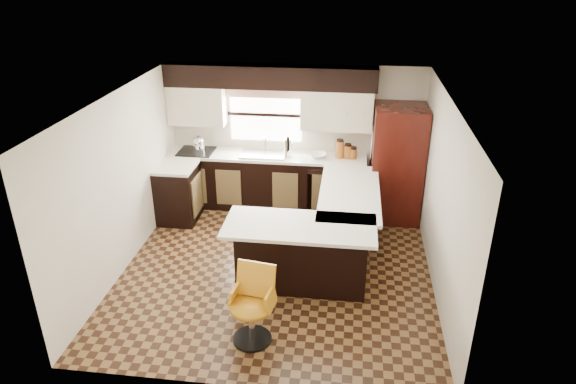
# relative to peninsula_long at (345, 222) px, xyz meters

# --- Properties ---
(floor) EXTENTS (4.40, 4.40, 0.00)m
(floor) POSITION_rel_peninsula_long_xyz_m (-0.90, -0.62, -0.45)
(floor) COLOR #49301A
(floor) RESTS_ON ground
(ceiling) EXTENTS (4.40, 4.40, 0.00)m
(ceiling) POSITION_rel_peninsula_long_xyz_m (-0.90, -0.62, 1.95)
(ceiling) COLOR silver
(ceiling) RESTS_ON wall_back
(wall_back) EXTENTS (4.40, 0.00, 4.40)m
(wall_back) POSITION_rel_peninsula_long_xyz_m (-0.90, 1.58, 0.75)
(wall_back) COLOR beige
(wall_back) RESTS_ON floor
(wall_front) EXTENTS (4.40, 0.00, 4.40)m
(wall_front) POSITION_rel_peninsula_long_xyz_m (-0.90, -2.83, 0.75)
(wall_front) COLOR beige
(wall_front) RESTS_ON floor
(wall_left) EXTENTS (0.00, 4.40, 4.40)m
(wall_left) POSITION_rel_peninsula_long_xyz_m (-3.00, -0.62, 0.75)
(wall_left) COLOR beige
(wall_left) RESTS_ON floor
(wall_right) EXTENTS (0.00, 4.40, 4.40)m
(wall_right) POSITION_rel_peninsula_long_xyz_m (1.20, -0.62, 0.75)
(wall_right) COLOR beige
(wall_right) RESTS_ON floor
(base_cab_back) EXTENTS (3.30, 0.60, 0.90)m
(base_cab_back) POSITION_rel_peninsula_long_xyz_m (-1.35, 1.28, 0.00)
(base_cab_back) COLOR black
(base_cab_back) RESTS_ON floor
(base_cab_left) EXTENTS (0.60, 0.70, 0.90)m
(base_cab_left) POSITION_rel_peninsula_long_xyz_m (-2.70, 0.62, 0.00)
(base_cab_left) COLOR black
(base_cab_left) RESTS_ON floor
(counter_back) EXTENTS (3.30, 0.60, 0.04)m
(counter_back) POSITION_rel_peninsula_long_xyz_m (-1.35, 1.28, 0.47)
(counter_back) COLOR silver
(counter_back) RESTS_ON base_cab_back
(counter_left) EXTENTS (0.60, 0.70, 0.04)m
(counter_left) POSITION_rel_peninsula_long_xyz_m (-2.70, 0.62, 0.47)
(counter_left) COLOR silver
(counter_left) RESTS_ON base_cab_left
(soffit) EXTENTS (3.40, 0.35, 0.36)m
(soffit) POSITION_rel_peninsula_long_xyz_m (-1.30, 1.40, 1.77)
(soffit) COLOR black
(soffit) RESTS_ON wall_back
(upper_cab_left) EXTENTS (0.94, 0.35, 0.64)m
(upper_cab_left) POSITION_rel_peninsula_long_xyz_m (-2.52, 1.40, 1.27)
(upper_cab_left) COLOR beige
(upper_cab_left) RESTS_ON wall_back
(upper_cab_right) EXTENTS (1.14, 0.35, 0.64)m
(upper_cab_right) POSITION_rel_peninsula_long_xyz_m (-0.22, 1.40, 1.27)
(upper_cab_right) COLOR beige
(upper_cab_right) RESTS_ON wall_back
(window_pane) EXTENTS (1.20, 0.02, 0.90)m
(window_pane) POSITION_rel_peninsula_long_xyz_m (-1.40, 1.56, 1.10)
(window_pane) COLOR white
(window_pane) RESTS_ON wall_back
(valance) EXTENTS (1.30, 0.06, 0.18)m
(valance) POSITION_rel_peninsula_long_xyz_m (-1.40, 1.52, 1.49)
(valance) COLOR #D19B93
(valance) RESTS_ON wall_back
(sink) EXTENTS (0.75, 0.45, 0.03)m
(sink) POSITION_rel_peninsula_long_xyz_m (-1.40, 1.25, 0.51)
(sink) COLOR #B2B2B7
(sink) RESTS_ON counter_back
(dishwasher) EXTENTS (0.58, 0.03, 0.78)m
(dishwasher) POSITION_rel_peninsula_long_xyz_m (-0.35, 0.99, -0.02)
(dishwasher) COLOR black
(dishwasher) RESTS_ON floor
(cooktop) EXTENTS (0.58, 0.50, 0.02)m
(cooktop) POSITION_rel_peninsula_long_xyz_m (-2.55, 1.25, 0.51)
(cooktop) COLOR black
(cooktop) RESTS_ON counter_back
(peninsula_long) EXTENTS (0.60, 1.95, 0.90)m
(peninsula_long) POSITION_rel_peninsula_long_xyz_m (0.00, 0.00, 0.00)
(peninsula_long) COLOR black
(peninsula_long) RESTS_ON floor
(peninsula_return) EXTENTS (1.65, 0.60, 0.90)m
(peninsula_return) POSITION_rel_peninsula_long_xyz_m (-0.53, -0.97, 0.00)
(peninsula_return) COLOR black
(peninsula_return) RESTS_ON floor
(counter_pen_long) EXTENTS (0.84, 1.95, 0.04)m
(counter_pen_long) POSITION_rel_peninsula_long_xyz_m (0.05, 0.00, 0.47)
(counter_pen_long) COLOR silver
(counter_pen_long) RESTS_ON peninsula_long
(counter_pen_return) EXTENTS (1.89, 0.84, 0.04)m
(counter_pen_return) POSITION_rel_peninsula_long_xyz_m (-0.55, -1.06, 0.47)
(counter_pen_return) COLOR silver
(counter_pen_return) RESTS_ON peninsula_return
(refrigerator) EXTENTS (0.80, 0.77, 1.88)m
(refrigerator) POSITION_rel_peninsula_long_xyz_m (0.78, 1.15, 0.49)
(refrigerator) COLOR #350D08
(refrigerator) RESTS_ON floor
(bar_chair) EXTENTS (0.55, 0.55, 0.91)m
(bar_chair) POSITION_rel_peninsula_long_xyz_m (-0.97, -2.12, 0.00)
(bar_chair) COLOR orange
(bar_chair) RESTS_ON floor
(kettle) EXTENTS (0.20, 0.20, 0.27)m
(kettle) POSITION_rel_peninsula_long_xyz_m (-2.50, 1.26, 0.65)
(kettle) COLOR silver
(kettle) RESTS_ON cooktop
(percolator) EXTENTS (0.14, 0.14, 0.29)m
(percolator) POSITION_rel_peninsula_long_xyz_m (-0.99, 1.28, 0.64)
(percolator) COLOR silver
(percolator) RESTS_ON counter_back
(mixing_bowl) EXTENTS (0.30, 0.30, 0.07)m
(mixing_bowl) POSITION_rel_peninsula_long_xyz_m (-0.50, 1.28, 0.53)
(mixing_bowl) COLOR white
(mixing_bowl) RESTS_ON counter_back
(canister_large) EXTENTS (0.13, 0.13, 0.28)m
(canister_large) POSITION_rel_peninsula_long_xyz_m (-0.14, 1.30, 0.64)
(canister_large) COLOR brown
(canister_large) RESTS_ON counter_back
(canister_med) EXTENTS (0.13, 0.13, 0.22)m
(canister_med) POSITION_rel_peninsula_long_xyz_m (-0.01, 1.30, 0.60)
(canister_med) COLOR brown
(canister_med) RESTS_ON counter_back
(canister_small) EXTENTS (0.13, 0.13, 0.17)m
(canister_small) POSITION_rel_peninsula_long_xyz_m (0.07, 1.30, 0.58)
(canister_small) COLOR brown
(canister_small) RESTS_ON counter_back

